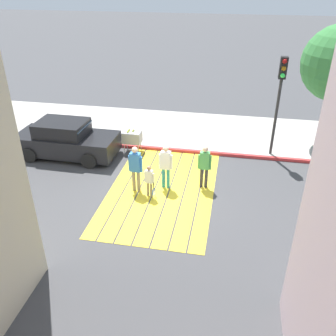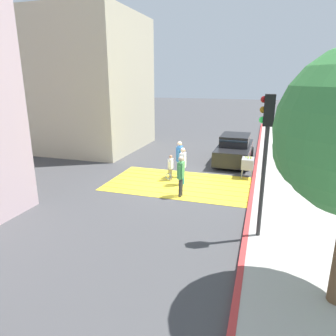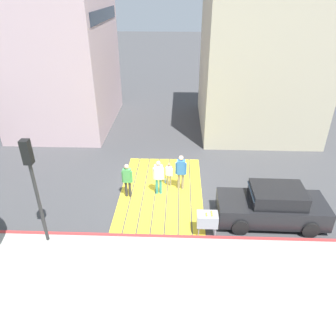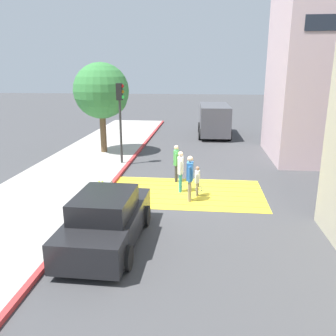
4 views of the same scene
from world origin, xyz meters
name	(u,v)px [view 2 (image 2 of 4)]	position (x,y,z in m)	size (l,w,h in m)	color
ground_plane	(179,184)	(0.00, 0.00, 0.00)	(120.00, 120.00, 0.00)	#424244
crosswalk_stripes	(179,184)	(0.00, 0.00, 0.01)	(6.40, 3.80, 0.01)	yellow
sidewalk_west	(312,196)	(-5.60, 0.00, 0.06)	(4.80, 40.00, 0.12)	#ADA8A0
curb_painted	(252,190)	(-3.25, 0.00, 0.07)	(0.16, 40.00, 0.13)	#BC3333
building_far_south	(80,84)	(8.50, -5.76, 4.28)	(8.00, 7.04, 8.55)	beige
car_parked_near_curb	(234,150)	(-2.00, -4.60, 0.73)	(2.03, 4.33, 1.57)	black
traffic_light_corner	(266,139)	(-3.58, 4.09, 3.04)	(0.39, 0.28, 4.24)	#2D2D2D
tennis_ball_cart	(248,163)	(-2.90, -1.93, 0.70)	(0.56, 0.80, 1.02)	#99999E
pedestrian_adult_lead	(180,157)	(0.23, -0.91, 1.04)	(0.25, 0.52, 1.78)	gray
pedestrian_adult_trailing	(181,174)	(-0.48, 1.49, 0.98)	(0.23, 0.49, 1.68)	#333338
pedestrian_adult_side	(183,164)	(-0.20, 0.11, 1.00)	(0.23, 0.50, 1.72)	teal
pedestrian_child_with_racket	(171,166)	(0.50, -0.34, 0.69)	(0.31, 0.39, 1.23)	gray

